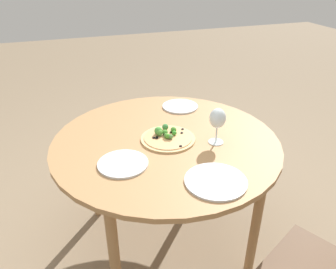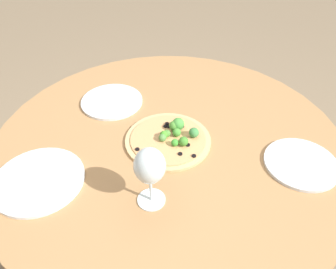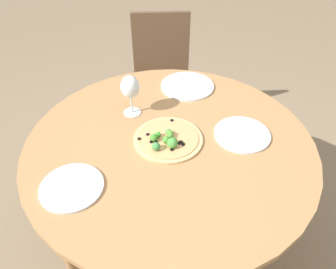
# 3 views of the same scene
# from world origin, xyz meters

# --- Properties ---
(ground_plane) EXTENTS (12.00, 12.00, 0.00)m
(ground_plane) POSITION_xyz_m (0.00, 0.00, 0.00)
(ground_plane) COLOR #847056
(dining_table) EXTENTS (1.19, 1.19, 0.72)m
(dining_table) POSITION_xyz_m (0.00, 0.00, 0.65)
(dining_table) COLOR #A87A4C
(dining_table) RESTS_ON ground_plane
(pizza) EXTENTS (0.29, 0.29, 0.06)m
(pizza) POSITION_xyz_m (0.01, 0.00, 0.73)
(pizza) COLOR tan
(pizza) RESTS_ON dining_table
(wine_glass) EXTENTS (0.08, 0.08, 0.19)m
(wine_glass) POSITION_xyz_m (0.23, -0.11, 0.85)
(wine_glass) COLOR silver
(wine_glass) RESTS_ON dining_table
(plate_near) EXTENTS (0.23, 0.23, 0.01)m
(plate_near) POSITION_xyz_m (0.22, 0.36, 0.72)
(plate_near) COLOR silver
(plate_near) RESTS_ON dining_table
(plate_far) EXTENTS (0.23, 0.23, 0.01)m
(plate_far) POSITION_xyz_m (-0.26, -0.16, 0.72)
(plate_far) COLOR silver
(plate_far) RESTS_ON dining_table
(plate_side) EXTENTS (0.27, 0.27, 0.01)m
(plate_side) POSITION_xyz_m (0.08, -0.42, 0.72)
(plate_side) COLOR silver
(plate_side) RESTS_ON dining_table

